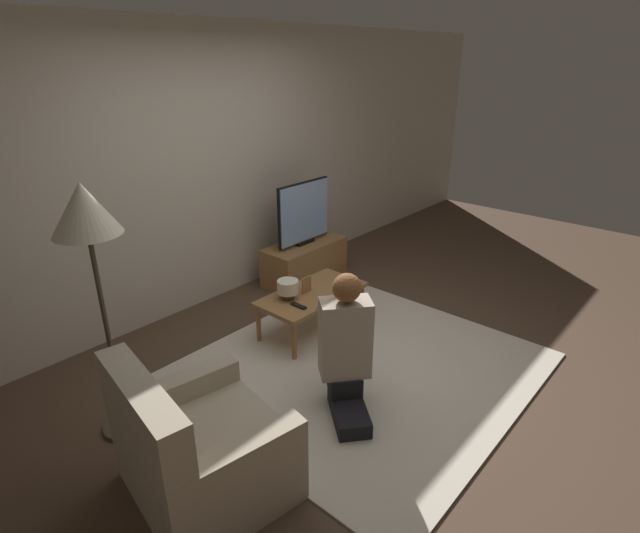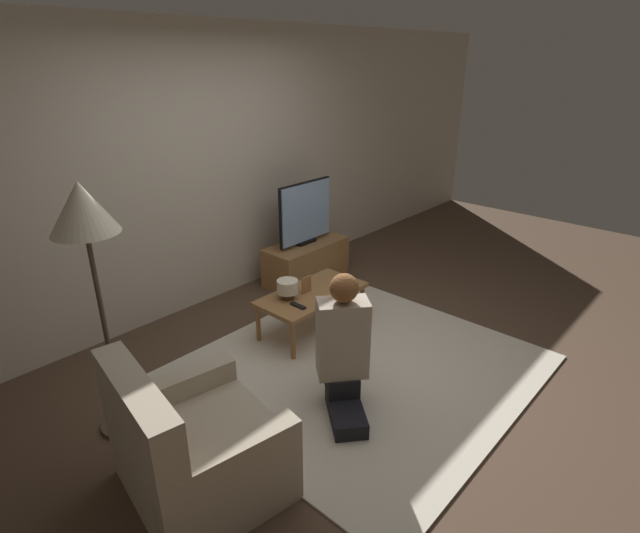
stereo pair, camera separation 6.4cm
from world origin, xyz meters
The scene contains 12 objects.
ground_plane centered at (0.00, 0.00, 0.00)m, with size 10.00×10.00×0.00m, color brown.
wall_back centered at (0.00, 1.93, 1.30)m, with size 10.00×0.06×2.60m.
rug centered at (0.00, 0.00, 0.01)m, with size 2.48×2.34×0.02m.
tv_stand centered at (0.94, 1.49, 0.21)m, with size 0.95×0.43×0.43m.
tv centered at (0.94, 1.50, 0.77)m, with size 0.73×0.08×0.67m.
coffee_table centered at (0.17, 0.69, 0.34)m, with size 0.99×0.50×0.38m.
floor_lamp centered at (-1.61, 0.77, 1.42)m, with size 0.38×0.38×1.67m.
armchair centered at (-1.57, -0.05, 0.28)m, with size 0.91×0.97×0.85m.
person_kneeling centered at (-0.47, -0.19, 0.51)m, with size 0.70×0.77×1.01m.
picture_frame centered at (0.13, 0.72, 0.46)m, with size 0.11×0.01×0.15m.
table_lamp centered at (-0.06, 0.75, 0.49)m, with size 0.18×0.18×0.17m.
remote centered at (-0.11, 0.59, 0.39)m, with size 0.04×0.15×0.02m.
Camera 2 is at (-2.70, -2.00, 2.30)m, focal length 28.00 mm.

